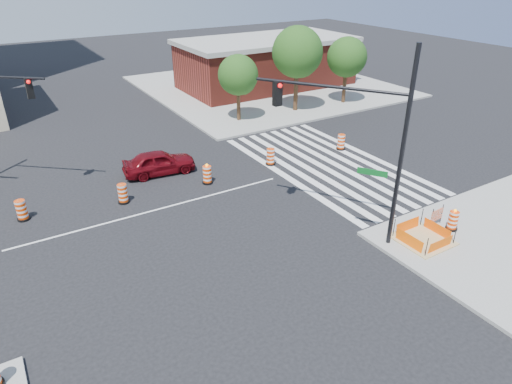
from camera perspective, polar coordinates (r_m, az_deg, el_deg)
ground at (r=23.45m, az=-12.32°, el=-2.18°), size 120.00×120.00×0.00m
sidewalk_ne at (r=46.09m, az=1.28°, el=13.11°), size 22.00×22.00×0.15m
crosswalk_east at (r=28.35m, az=8.84°, el=3.46°), size 6.75×13.50×0.01m
lane_centerline at (r=23.45m, az=-12.32°, el=-2.17°), size 14.00×0.12×0.01m
excavation_pit at (r=21.53m, az=20.11°, el=-5.51°), size 2.20×2.20×0.90m
brick_storefront at (r=45.60m, az=1.31°, el=15.84°), size 16.50×8.50×4.60m
red_coupe at (r=27.12m, az=-12.02°, el=3.65°), size 4.30×2.12×1.41m
signal_pole_se at (r=19.03m, az=12.87°, el=7.85°), size 3.70×5.37×8.44m
pit_drum at (r=22.67m, az=23.39°, el=-3.35°), size 0.54×0.54×1.06m
barricade at (r=22.68m, az=21.69°, el=-2.70°), size 0.83×0.09×0.98m
tree_north_c at (r=34.88m, az=-2.22°, el=14.15°), size 3.04×2.99×5.09m
tree_north_d at (r=37.36m, az=5.21°, el=16.69°), size 3.99×3.98×6.76m
tree_north_e at (r=40.30m, az=11.29°, el=15.95°), size 3.33×3.30×5.62m
median_drum_1 at (r=24.57m, az=-27.23°, el=-2.11°), size 0.60×0.60×1.02m
median_drum_2 at (r=24.35m, az=-16.31°, el=-0.26°), size 0.60×0.60×1.02m
median_drum_3 at (r=25.57m, az=-6.11°, el=2.11°), size 0.60×0.60×1.18m
median_drum_4 at (r=27.82m, az=1.83°, el=4.36°), size 0.60×0.60×1.02m
median_drum_5 at (r=30.63m, az=10.59°, el=6.10°), size 0.60×0.60×1.02m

